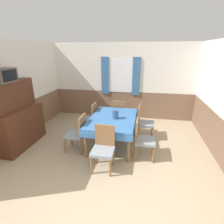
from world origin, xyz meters
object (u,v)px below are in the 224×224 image
at_px(chair_right_near, 142,138).
at_px(chair_right_far, 143,121).
at_px(chair_left_near, 78,132).
at_px(vase, 115,114).
at_px(dining_table, 113,121).
at_px(sideboard, 19,120).
at_px(tv, 4,76).
at_px(chair_head_window, 119,113).
at_px(chair_head_near, 104,147).
at_px(chair_left_far, 90,117).

relative_size(chair_right_near, chair_right_far, 1.00).
xyz_separation_m(chair_left_near, chair_right_far, (1.53, 0.99, 0.00)).
bearing_deg(vase, dining_table, 146.48).
bearing_deg(sideboard, tv, -87.39).
relative_size(dining_table, chair_right_far, 1.84).
relative_size(chair_right_far, vase, 4.15).
distance_m(tv, vase, 2.62).
xyz_separation_m(dining_table, chair_head_window, (0.00, 1.03, -0.14)).
xyz_separation_m(chair_left_near, tv, (-1.50, -0.23, 1.33)).
bearing_deg(chair_left_near, chair_head_window, -26.67).
xyz_separation_m(chair_head_near, tv, (-2.27, 0.30, 1.33)).
relative_size(chair_head_near, tv, 1.82).
height_order(chair_head_near, chair_left_near, same).
xyz_separation_m(chair_head_window, chair_left_far, (-0.76, -0.53, 0.00)).
xyz_separation_m(chair_head_near, chair_left_near, (-0.76, 0.53, 0.00)).
bearing_deg(chair_right_far, chair_head_near, -26.67).
bearing_deg(chair_right_far, vase, -51.92).
bearing_deg(tv, chair_head_window, 37.61).
xyz_separation_m(dining_table, sideboard, (-2.28, -0.52, 0.08)).
height_order(chair_head_near, tv, tv).
relative_size(chair_head_near, chair_right_near, 1.00).
xyz_separation_m(chair_left_near, vase, (0.84, 0.45, 0.35)).
relative_size(chair_right_near, chair_left_far, 1.00).
bearing_deg(chair_left_far, sideboard, 123.91).
bearing_deg(chair_head_near, chair_head_window, -90.00).
bearing_deg(dining_table, chair_right_near, -32.88).
bearing_deg(chair_right_near, vase, -122.81).
height_order(chair_left_near, chair_head_window, same).
bearing_deg(tv, chair_head_near, -7.65).
height_order(chair_left_far, sideboard, sideboard).
bearing_deg(dining_table, vase, -33.52).
xyz_separation_m(chair_right_far, chair_left_far, (-1.53, 0.00, 0.00)).
height_order(chair_left_far, tv, tv).
bearing_deg(chair_right_far, sideboard, -71.50).
bearing_deg(chair_left_near, vase, -61.94).
relative_size(chair_head_near, vase, 4.15).
relative_size(dining_table, chair_left_near, 1.84).
height_order(chair_head_near, chair_right_near, same).
bearing_deg(tv, chair_left_near, 8.61).
bearing_deg(chair_left_near, sideboard, 91.15).
height_order(dining_table, chair_head_window, chair_head_window).
relative_size(chair_head_near, sideboard, 0.55).
bearing_deg(chair_left_near, chair_right_near, -90.00).
distance_m(chair_head_near, chair_left_far, 1.70).
height_order(dining_table, chair_right_near, chair_right_near).
bearing_deg(chair_left_near, tv, 98.61).
bearing_deg(chair_right_far, chair_left_near, -57.12).
height_order(chair_left_far, vase, vase).
bearing_deg(sideboard, chair_left_near, 1.15).
xyz_separation_m(chair_right_far, sideboard, (-3.04, -1.02, 0.22)).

